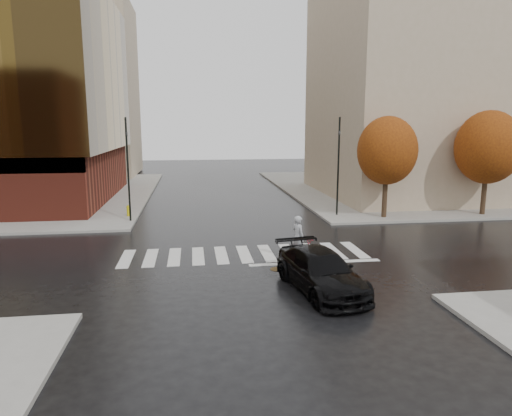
{
  "coord_description": "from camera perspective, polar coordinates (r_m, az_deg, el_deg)",
  "views": [
    {
      "loc": [
        -2.38,
        -20.43,
        6.13
      ],
      "look_at": [
        0.74,
        1.76,
        2.0
      ],
      "focal_mm": 32.0,
      "sensor_mm": 36.0,
      "label": 1
    }
  ],
  "objects": [
    {
      "name": "ground",
      "position": [
        21.46,
        -1.31,
        -6.15
      ],
      "size": [
        120.0,
        120.0,
        0.0
      ],
      "primitive_type": "plane",
      "color": "black",
      "rests_on": "ground"
    },
    {
      "name": "traffic_light_ne",
      "position": [
        30.57,
        10.26,
        5.78
      ],
      "size": [
        0.14,
        0.17,
        6.44
      ],
      "rotation": [
        0.0,
        0.0,
        3.2
      ],
      "color": "black",
      "rests_on": "sidewalk_ne"
    },
    {
      "name": "manhole",
      "position": [
        19.74,
        2.68,
        -7.64
      ],
      "size": [
        0.69,
        0.69,
        0.01
      ],
      "primitive_type": "cylinder",
      "rotation": [
        0.0,
        0.0,
        0.13
      ],
      "color": "#503B1C",
      "rests_on": "ground"
    },
    {
      "name": "fire_hydrant",
      "position": [
        31.22,
        -15.65,
        -0.25
      ],
      "size": [
        0.26,
        0.26,
        0.73
      ],
      "color": "#BFAE0B",
      "rests_on": "sidewalk_nw"
    },
    {
      "name": "building_ne_tan",
      "position": [
        42.26,
        19.92,
        13.93
      ],
      "size": [
        16.0,
        16.0,
        18.0
      ],
      "primitive_type": "cube",
      "color": "tan",
      "rests_on": "sidewalk_ne"
    },
    {
      "name": "cyclist",
      "position": [
        20.83,
        5.45,
        -4.68
      ],
      "size": [
        1.94,
        1.3,
        2.09
      ],
      "rotation": [
        0.0,
        0.0,
        1.97
      ],
      "color": "maroon",
      "rests_on": "ground"
    },
    {
      "name": "tree_ne_b",
      "position": [
        33.95,
        27.02,
        6.76
      ],
      "size": [
        4.2,
        4.2,
        6.89
      ],
      "color": "black",
      "rests_on": "sidewalk_ne"
    },
    {
      "name": "sidewalk_ne",
      "position": [
        47.96,
        21.27,
        2.47
      ],
      "size": [
        30.0,
        30.0,
        0.15
      ],
      "primitive_type": "cube",
      "color": "gray",
      "rests_on": "ground"
    },
    {
      "name": "tree_ne_a",
      "position": [
        30.51,
        16.07,
        6.89
      ],
      "size": [
        3.8,
        3.8,
        6.5
      ],
      "color": "black",
      "rests_on": "sidewalk_ne"
    },
    {
      "name": "sedan",
      "position": [
        17.26,
        8.09,
        -7.83
      ],
      "size": [
        2.93,
        5.43,
        1.49
      ],
      "primitive_type": "imported",
      "rotation": [
        0.0,
        0.0,
        0.17
      ],
      "color": "black",
      "rests_on": "ground"
    },
    {
      "name": "crosswalk",
      "position": [
        21.94,
        -1.46,
        -5.77
      ],
      "size": [
        12.0,
        3.0,
        0.01
      ],
      "primitive_type": "cube",
      "color": "silver",
      "rests_on": "ground"
    },
    {
      "name": "building_nw_far",
      "position": [
        59.16,
        -21.94,
        13.6
      ],
      "size": [
        14.0,
        12.0,
        20.0
      ],
      "primitive_type": "cube",
      "color": "tan",
      "rests_on": "sidewalk_nw"
    },
    {
      "name": "traffic_light_nw",
      "position": [
        29.27,
        -15.74,
        5.3
      ],
      "size": [
        0.19,
        0.17,
        6.4
      ],
      "rotation": [
        0.0,
        0.0,
        -1.3
      ],
      "color": "black",
      "rests_on": "sidewalk_nw"
    }
  ]
}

